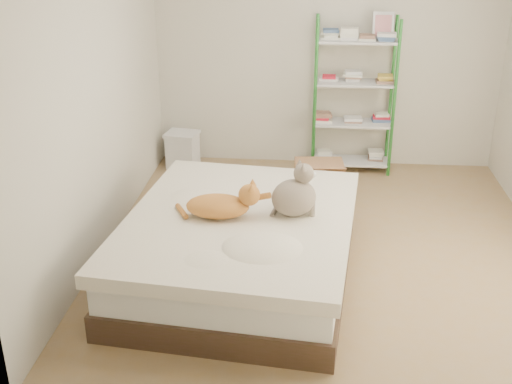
# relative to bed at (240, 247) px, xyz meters

# --- Properties ---
(room) EXTENTS (3.81, 4.21, 2.61)m
(room) POSITION_rel_bed_xyz_m (0.68, 0.58, 1.03)
(room) COLOR #90795A
(room) RESTS_ON ground
(bed) EXTENTS (1.93, 2.31, 0.54)m
(bed) POSITION_rel_bed_xyz_m (0.00, 0.00, 0.00)
(bed) COLOR #442E27
(bed) RESTS_ON ground
(orange_cat) EXTENTS (0.58, 0.32, 0.23)m
(orange_cat) POSITION_rel_bed_xyz_m (-0.16, -0.03, 0.39)
(orange_cat) COLOR #C5742A
(orange_cat) RESTS_ON bed
(grey_cat) EXTENTS (0.45, 0.41, 0.42)m
(grey_cat) POSITION_rel_bed_xyz_m (0.41, 0.05, 0.48)
(grey_cat) COLOR gray
(grey_cat) RESTS_ON bed
(shelf_unit) EXTENTS (0.88, 0.36, 1.74)m
(shelf_unit) POSITION_rel_bed_xyz_m (0.99, 2.46, 0.61)
(shelf_unit) COLOR #2D8531
(shelf_unit) RESTS_ON ground
(cardboard_box) EXTENTS (0.52, 0.50, 0.40)m
(cardboard_box) POSITION_rel_bed_xyz_m (0.63, 1.71, -0.10)
(cardboard_box) COLOR #A2724F
(cardboard_box) RESTS_ON ground
(white_bin) EXTENTS (0.39, 0.36, 0.41)m
(white_bin) POSITION_rel_bed_xyz_m (-0.92, 2.38, -0.07)
(white_bin) COLOR silver
(white_bin) RESTS_ON ground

